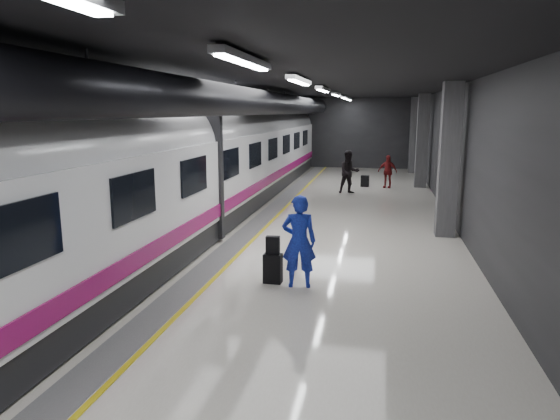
{
  "coord_description": "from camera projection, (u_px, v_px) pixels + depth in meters",
  "views": [
    {
      "loc": [
        2.57,
        -13.25,
        3.66
      ],
      "look_at": [
        0.24,
        -1.6,
        1.31
      ],
      "focal_mm": 32.0,
      "sensor_mm": 36.0,
      "label": 1
    }
  ],
  "objects": [
    {
      "name": "train",
      "position": [
        171.0,
        168.0,
        14.17
      ],
      "size": [
        3.05,
        38.0,
        4.05
      ],
      "color": "black",
      "rests_on": "ground"
    },
    {
      "name": "traveler_far_b",
      "position": [
        388.0,
        171.0,
        24.22
      ],
      "size": [
        1.0,
        0.62,
        1.59
      ],
      "primitive_type": "imported",
      "rotation": [
        0.0,
        0.0,
        -0.26
      ],
      "color": "maroon",
      "rests_on": "ground"
    },
    {
      "name": "suitcase_far",
      "position": [
        365.0,
        181.0,
        24.63
      ],
      "size": [
        0.42,
        0.31,
        0.56
      ],
      "primitive_type": "cube",
      "rotation": [
        0.0,
        0.0,
        -0.17
      ],
      "color": "black",
      "rests_on": "ground"
    },
    {
      "name": "suitcase_main",
      "position": [
        273.0,
        268.0,
        10.8
      ],
      "size": [
        0.4,
        0.27,
        0.64
      ],
      "primitive_type": "cube",
      "rotation": [
        0.0,
        0.0,
        -0.04
      ],
      "color": "black",
      "rests_on": "ground"
    },
    {
      "name": "traveler_main",
      "position": [
        299.0,
        241.0,
        10.44
      ],
      "size": [
        0.79,
        0.58,
        1.98
      ],
      "primitive_type": "imported",
      "rotation": [
        0.0,
        0.0,
        3.29
      ],
      "color": "#1A39C6",
      "rests_on": "ground"
    },
    {
      "name": "traveler_far_a",
      "position": [
        349.0,
        172.0,
        22.5
      ],
      "size": [
        1.13,
        1.0,
        1.94
      ],
      "primitive_type": "imported",
      "rotation": [
        0.0,
        0.0,
        0.33
      ],
      "color": "black",
      "rests_on": "ground"
    },
    {
      "name": "platform_hall",
      "position": [
        280.0,
        116.0,
        14.24
      ],
      "size": [
        10.02,
        40.02,
        4.51
      ],
      "color": "black",
      "rests_on": "ground"
    },
    {
      "name": "ground",
      "position": [
        283.0,
        245.0,
        13.95
      ],
      "size": [
        40.0,
        40.0,
        0.0
      ],
      "primitive_type": "plane",
      "color": "silver",
      "rests_on": "ground"
    },
    {
      "name": "shoulder_bag",
      "position": [
        273.0,
        245.0,
        10.71
      ],
      "size": [
        0.3,
        0.17,
        0.39
      ],
      "primitive_type": "cube",
      "rotation": [
        0.0,
        0.0,
        0.04
      ],
      "color": "black",
      "rests_on": "suitcase_main"
    }
  ]
}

